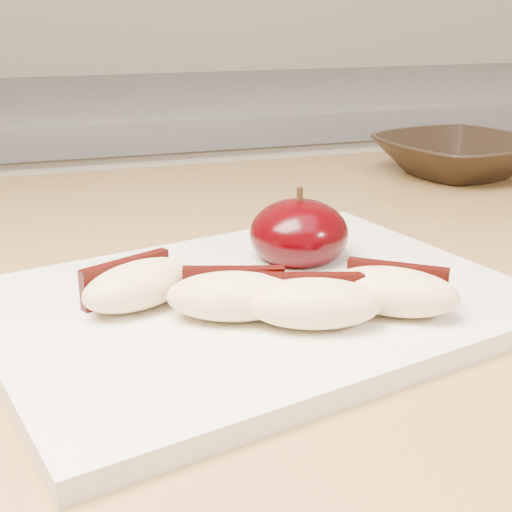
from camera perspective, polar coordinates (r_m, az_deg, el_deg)
name	(u,v)px	position (r m, az deg, el deg)	size (l,w,h in m)	color
back_cabinet	(123,354)	(1.34, -10.61, -7.68)	(2.40, 0.62, 0.94)	silver
cutting_board	(256,304)	(0.44, 0.00, -3.86)	(0.31, 0.23, 0.01)	silver
apple_half	(299,234)	(0.49, 3.45, 1.78)	(0.07, 0.07, 0.06)	black
apple_wedge_a	(139,284)	(0.42, -9.35, -2.22)	(0.08, 0.06, 0.03)	beige
apple_wedge_b	(233,295)	(0.40, -1.84, -3.15)	(0.08, 0.06, 0.03)	beige
apple_wedge_c	(314,302)	(0.39, 4.63, -3.71)	(0.08, 0.06, 0.03)	beige
apple_wedge_d	(393,291)	(0.41, 10.92, -2.73)	(0.08, 0.07, 0.03)	beige
bowl	(458,156)	(0.82, 15.84, 7.68)	(0.17, 0.17, 0.04)	black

